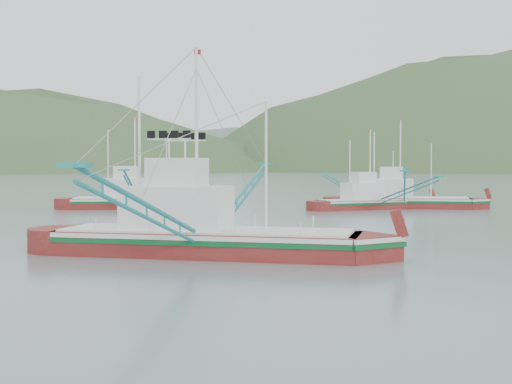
{
  "coord_description": "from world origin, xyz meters",
  "views": [
    {
      "loc": [
        2.09,
        -41.73,
        5.22
      ],
      "look_at": [
        0.0,
        6.0,
        3.2
      ],
      "focal_mm": 50.0,
      "sensor_mm": 36.0,
      "label": 1
    }
  ],
  "objects_px": {
    "main_boat": "(203,217)",
    "bg_boat_far": "(372,192)",
    "bg_boat_left": "(138,195)",
    "bg_boat_right": "(403,193)"
  },
  "relations": [
    {
      "from": "bg_boat_left",
      "to": "bg_boat_far",
      "type": "height_order",
      "value": "bg_boat_left"
    },
    {
      "from": "main_boat",
      "to": "bg_boat_right",
      "type": "xyz_separation_m",
      "value": [
        17.78,
        41.64,
        -0.42
      ]
    },
    {
      "from": "main_boat",
      "to": "bg_boat_far",
      "type": "relative_size",
      "value": 1.39
    },
    {
      "from": "main_boat",
      "to": "bg_boat_right",
      "type": "distance_m",
      "value": 45.28
    },
    {
      "from": "bg_boat_far",
      "to": "main_boat",
      "type": "bearing_deg",
      "value": -134.92
    },
    {
      "from": "main_boat",
      "to": "bg_boat_right",
      "type": "bearing_deg",
      "value": 77.49
    },
    {
      "from": "bg_boat_left",
      "to": "bg_boat_right",
      "type": "bearing_deg",
      "value": -0.79
    },
    {
      "from": "main_boat",
      "to": "bg_boat_far",
      "type": "distance_m",
      "value": 42.17
    },
    {
      "from": "main_boat",
      "to": "bg_boat_right",
      "type": "height_order",
      "value": "main_boat"
    },
    {
      "from": "main_boat",
      "to": "bg_boat_far",
      "type": "xyz_separation_m",
      "value": [
        14.15,
        39.73,
        -0.25
      ]
    }
  ]
}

